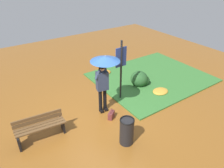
{
  "coord_description": "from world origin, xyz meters",
  "views": [
    {
      "loc": [
        -2.9,
        -4.88,
        4.49
      ],
      "look_at": [
        0.65,
        0.33,
        0.85
      ],
      "focal_mm": 33.51,
      "sensor_mm": 36.0,
      "label": 1
    }
  ],
  "objects": [
    {
      "name": "grass_verge",
      "position": [
        3.27,
        1.02,
        0.03
      ],
      "size": [
        4.8,
        4.0,
        0.05
      ],
      "color": "#387533",
      "rests_on": "ground_plane"
    },
    {
      "name": "shrub_cluster",
      "position": [
        2.39,
        0.79,
        0.3
      ],
      "size": [
        0.79,
        0.72,
        0.64
      ],
      "color": "#285628",
      "rests_on": "ground_plane"
    },
    {
      "name": "park_bench",
      "position": [
        -2.03,
        0.07,
        0.4
      ],
      "size": [
        1.4,
        0.52,
        0.75
      ],
      "color": "black",
      "rests_on": "ground_plane"
    },
    {
      "name": "handbag",
      "position": [
        0.18,
        -0.32,
        0.13
      ],
      "size": [
        0.33,
        0.29,
        0.37
      ],
      "color": "brown",
      "rests_on": "ground_plane"
    },
    {
      "name": "leaf_pile_near_person",
      "position": [
        1.71,
        2.55,
        0.07
      ],
      "size": [
        0.66,
        0.53,
        0.15
      ],
      "color": "#C68428",
      "rests_on": "ground_plane"
    },
    {
      "name": "info_sign_post",
      "position": [
        1.13,
        0.47,
        1.44
      ],
      "size": [
        0.44,
        0.07,
        2.3
      ],
      "color": "black",
      "rests_on": "ground_plane"
    },
    {
      "name": "person_with_umbrella",
      "position": [
        0.26,
        0.22,
        1.55
      ],
      "size": [
        0.96,
        0.96,
        2.04
      ],
      "color": "black",
      "rests_on": "ground_plane"
    },
    {
      "name": "ground_plane",
      "position": [
        0.0,
        0.0,
        0.0
      ],
      "size": [
        18.0,
        18.0,
        0.0
      ],
      "primitive_type": "plane",
      "color": "brown"
    },
    {
      "name": "trash_bin",
      "position": [
        -0.08,
        -1.47,
        0.42
      ],
      "size": [
        0.42,
        0.42,
        0.83
      ],
      "color": "black",
      "rests_on": "ground_plane"
    },
    {
      "name": "leaf_pile_by_bench",
      "position": [
        2.68,
        -0.12,
        0.07
      ],
      "size": [
        0.67,
        0.53,
        0.15
      ],
      "color": "gold",
      "rests_on": "ground_plane"
    }
  ]
}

